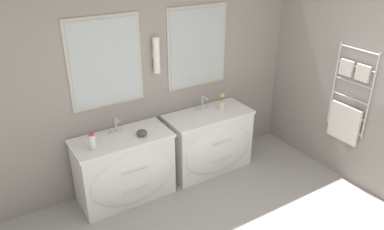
% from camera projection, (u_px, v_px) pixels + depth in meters
% --- Properties ---
extents(wall_back, '(5.44, 0.16, 2.60)m').
position_uv_depth(wall_back, '(153.00, 74.00, 4.31)').
color(wall_back, gray).
rests_on(wall_back, ground_plane).
extents(wall_right, '(0.13, 4.23, 2.60)m').
position_uv_depth(wall_right, '(351.00, 75.00, 4.32)').
color(wall_right, gray).
rests_on(wall_right, ground_plane).
extents(vanity_left, '(1.08, 0.58, 0.78)m').
position_uv_depth(vanity_left, '(125.00, 169.00, 4.19)').
color(vanity_left, white).
rests_on(vanity_left, ground_plane).
extents(vanity_right, '(1.08, 0.58, 0.78)m').
position_uv_depth(vanity_right, '(209.00, 142.00, 4.73)').
color(vanity_right, white).
rests_on(vanity_right, ground_plane).
extents(faucet_left, '(0.17, 0.12, 0.19)m').
position_uv_depth(faucet_left, '(116.00, 125.00, 4.11)').
color(faucet_left, silver).
rests_on(faucet_left, vanity_left).
extents(faucet_right, '(0.17, 0.12, 0.19)m').
position_uv_depth(faucet_right, '(203.00, 103.00, 4.65)').
color(faucet_right, silver).
rests_on(faucet_right, vanity_right).
extents(toiletry_bottle, '(0.07, 0.07, 0.19)m').
position_uv_depth(toiletry_bottle, '(92.00, 142.00, 3.78)').
color(toiletry_bottle, silver).
rests_on(toiletry_bottle, vanity_left).
extents(amenity_bowl, '(0.12, 0.12, 0.07)m').
position_uv_depth(amenity_bowl, '(142.00, 133.00, 4.07)').
color(amenity_bowl, '#4C4742').
rests_on(amenity_bowl, vanity_left).
extents(flower_vase, '(0.06, 0.06, 0.22)m').
position_uv_depth(flower_vase, '(222.00, 102.00, 4.66)').
color(flower_vase, silver).
rests_on(flower_vase, vanity_right).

